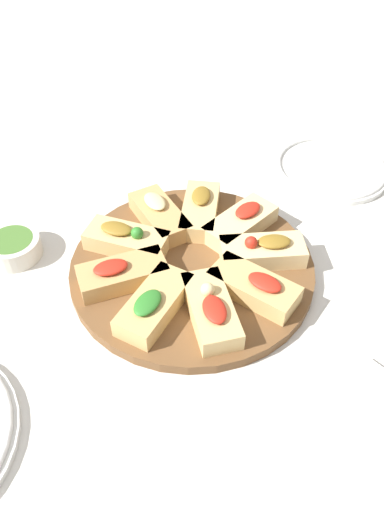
% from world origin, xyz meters
% --- Properties ---
extents(ground_plane, '(3.00, 3.00, 0.00)m').
position_xyz_m(ground_plane, '(0.00, 0.00, 0.00)').
color(ground_plane, silver).
extents(serving_board, '(0.37, 0.37, 0.02)m').
position_xyz_m(serving_board, '(0.00, 0.00, 0.01)').
color(serving_board, brown).
rests_on(serving_board, ground_plane).
extents(focaccia_slice_0, '(0.13, 0.12, 0.04)m').
position_xyz_m(focaccia_slice_0, '(0.08, 0.07, 0.03)').
color(focaccia_slice_0, '#DBB775').
rests_on(focaccia_slice_0, serving_board).
extents(focaccia_slice_1, '(0.08, 0.14, 0.04)m').
position_xyz_m(focaccia_slice_1, '(0.03, 0.10, 0.03)').
color(focaccia_slice_1, tan).
rests_on(focaccia_slice_1, serving_board).
extents(focaccia_slice_2, '(0.11, 0.14, 0.04)m').
position_xyz_m(focaccia_slice_2, '(-0.05, 0.09, 0.03)').
color(focaccia_slice_2, '#DBB775').
rests_on(focaccia_slice_2, serving_board).
extents(focaccia_slice_3, '(0.14, 0.10, 0.04)m').
position_xyz_m(focaccia_slice_3, '(-0.10, 0.04, 0.03)').
color(focaccia_slice_3, tan).
rests_on(focaccia_slice_3, serving_board).
extents(focaccia_slice_4, '(0.14, 0.09, 0.04)m').
position_xyz_m(focaccia_slice_4, '(-0.10, -0.03, 0.03)').
color(focaccia_slice_4, tan).
rests_on(focaccia_slice_4, serving_board).
extents(focaccia_slice_5, '(0.11, 0.14, 0.04)m').
position_xyz_m(focaccia_slice_5, '(-0.05, -0.09, 0.03)').
color(focaccia_slice_5, '#DBB775').
rests_on(focaccia_slice_5, serving_board).
extents(focaccia_slice_6, '(0.08, 0.13, 0.04)m').
position_xyz_m(focaccia_slice_6, '(0.02, -0.11, 0.03)').
color(focaccia_slice_6, tan).
rests_on(focaccia_slice_6, serving_board).
extents(focaccia_slice_7, '(0.13, 0.12, 0.04)m').
position_xyz_m(focaccia_slice_7, '(0.08, -0.07, 0.03)').
color(focaccia_slice_7, '#E5C689').
rests_on(focaccia_slice_7, serving_board).
extents(focaccia_slice_8, '(0.13, 0.06, 0.04)m').
position_xyz_m(focaccia_slice_8, '(0.11, 0.00, 0.03)').
color(focaccia_slice_8, '#E5C689').
rests_on(focaccia_slice_8, serving_board).
extents(plate_right, '(0.22, 0.22, 0.02)m').
position_xyz_m(plate_right, '(0.37, 0.01, 0.01)').
color(plate_right, white).
rests_on(plate_right, ground_plane).
extents(napkin_stack, '(0.11, 0.10, 0.01)m').
position_xyz_m(napkin_stack, '(-0.01, -0.32, 0.01)').
color(napkin_stack, white).
rests_on(napkin_stack, ground_plane).
extents(dipping_bowl, '(0.09, 0.09, 0.03)m').
position_xyz_m(dipping_bowl, '(-0.18, 0.22, 0.02)').
color(dipping_bowl, silver).
rests_on(dipping_bowl, ground_plane).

